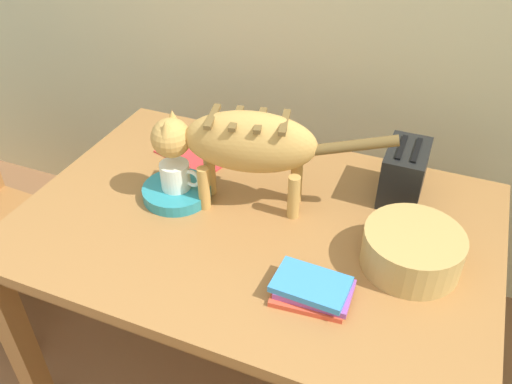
{
  "coord_description": "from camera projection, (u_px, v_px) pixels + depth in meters",
  "views": [
    {
      "loc": [
        0.37,
        0.02,
        1.76
      ],
      "look_at": [
        -0.08,
        1.14,
        0.86
      ],
      "focal_mm": 36.99,
      "sensor_mm": 36.0,
      "label": 1
    }
  ],
  "objects": [
    {
      "name": "cat",
      "position": [
        241.0,
        144.0,
        1.5
      ],
      "size": [
        0.69,
        0.22,
        0.32
      ],
      "rotation": [
        0.0,
        0.0,
        1.8
      ],
      "color": "tan",
      "rests_on": "dining_table"
    },
    {
      "name": "dining_table",
      "position": [
        256.0,
        240.0,
        1.62
      ],
      "size": [
        1.4,
        0.94,
        0.76
      ],
      "color": "#9E6A37",
      "rests_on": "ground_plane"
    },
    {
      "name": "magazine",
      "position": [
        202.0,
        150.0,
        1.87
      ],
      "size": [
        0.31,
        0.28,
        0.01
      ],
      "primitive_type": "cube",
      "rotation": [
        0.0,
        0.0,
        -0.26
      ],
      "color": "red",
      "rests_on": "dining_table"
    },
    {
      "name": "toaster",
      "position": [
        404.0,
        173.0,
        1.61
      ],
      "size": [
        0.12,
        0.2,
        0.18
      ],
      "color": "black",
      "rests_on": "dining_table"
    },
    {
      "name": "saucer_bowl",
      "position": [
        177.0,
        192.0,
        1.65
      ],
      "size": [
        0.21,
        0.21,
        0.04
      ],
      "primitive_type": "cylinder",
      "color": "teal",
      "rests_on": "dining_table"
    },
    {
      "name": "wicker_basket",
      "position": [
        412.0,
        249.0,
        1.38
      ],
      "size": [
        0.26,
        0.26,
        0.11
      ],
      "color": "tan",
      "rests_on": "dining_table"
    },
    {
      "name": "book_stack",
      "position": [
        312.0,
        289.0,
        1.31
      ],
      "size": [
        0.2,
        0.14,
        0.05
      ],
      "color": "#DA472D",
      "rests_on": "dining_table"
    },
    {
      "name": "coffee_mug",
      "position": [
        176.0,
        176.0,
        1.61
      ],
      "size": [
        0.13,
        0.09,
        0.09
      ],
      "color": "white",
      "rests_on": "saucer_bowl"
    }
  ]
}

